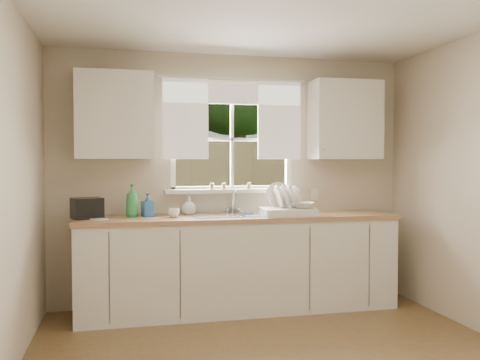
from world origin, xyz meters
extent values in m
cube|color=beige|center=(0.00, 2.00, 0.57)|extent=(3.60, 0.02, 1.15)
cube|color=beige|center=(0.00, 2.00, 2.33)|extent=(3.60, 0.02, 0.35)
cube|color=beige|center=(-1.20, 2.00, 1.65)|extent=(1.20, 0.02, 1.00)
cube|color=beige|center=(1.20, 2.00, 1.65)|extent=(1.20, 0.02, 1.00)
cube|color=white|center=(0.00, 2.02, 1.15)|extent=(1.30, 0.06, 0.05)
cube|color=white|center=(0.00, 2.02, 2.15)|extent=(1.30, 0.06, 0.05)
cube|color=white|center=(-0.60, 2.02, 1.65)|extent=(0.05, 0.06, 1.05)
cube|color=white|center=(0.60, 2.02, 1.65)|extent=(0.05, 0.06, 1.05)
cube|color=white|center=(0.00, 2.02, 1.65)|extent=(0.03, 0.04, 1.00)
cube|color=white|center=(0.00, 2.02, 1.65)|extent=(1.20, 0.04, 0.03)
cube|color=white|center=(0.00, 1.96, 1.13)|extent=(1.38, 0.14, 0.04)
cylinder|color=white|center=(0.00, 1.94, 2.25)|extent=(1.50, 0.02, 0.02)
cube|color=white|center=(-0.48, 1.95, 1.85)|extent=(0.45, 0.02, 0.80)
cube|color=white|center=(0.48, 1.95, 1.85)|extent=(0.45, 0.02, 0.80)
cube|color=white|center=(0.00, 1.95, 2.10)|extent=(1.40, 0.02, 0.20)
cube|color=silver|center=(0.00, 1.68, 0.43)|extent=(3.00, 0.62, 0.87)
cube|color=#A97D54|center=(0.00, 1.68, 0.89)|extent=(3.04, 0.65, 0.04)
cube|color=silver|center=(-1.15, 1.82, 1.85)|extent=(0.70, 0.33, 0.80)
cube|color=silver|center=(1.15, 1.82, 1.85)|extent=(0.70, 0.33, 0.80)
cube|color=beige|center=(0.88, 1.99, 1.08)|extent=(0.08, 0.01, 0.12)
cylinder|color=brown|center=(-0.22, 1.94, 1.18)|extent=(0.04, 0.04, 0.06)
cylinder|color=brown|center=(-0.10, 1.94, 1.18)|extent=(0.04, 0.04, 0.06)
cylinder|color=brown|center=(0.16, 1.94, 1.18)|extent=(0.04, 0.04, 0.06)
cube|color=#335421|center=(0.00, 7.00, -0.02)|extent=(20.00, 10.00, 0.02)
cube|color=#9A8155|center=(0.00, 5.00, 0.90)|extent=(8.00, 0.10, 1.80)
cube|color=maroon|center=(-1.20, 8.50, 1.10)|extent=(3.00, 3.00, 2.20)
cube|color=black|center=(-1.20, 8.50, 2.35)|extent=(3.20, 3.20, 0.30)
cylinder|color=#423021|center=(1.40, 8.00, 1.60)|extent=(0.36, 0.36, 3.20)
sphere|color=#214716|center=(1.40, 8.00, 4.00)|extent=(4.00, 4.00, 4.00)
sphere|color=#214716|center=(0.30, 9.50, 4.50)|extent=(3.20, 3.20, 3.20)
cube|color=#B7B7BC|center=(0.00, 1.71, 0.83)|extent=(0.84, 0.46, 0.18)
cube|color=#B7B7BC|center=(0.00, 1.71, 0.92)|extent=(0.88, 0.50, 0.01)
cube|color=#B7B7BC|center=(0.00, 1.71, 0.89)|extent=(0.02, 0.41, 0.14)
cylinder|color=silver|center=(0.00, 1.96, 1.02)|extent=(0.03, 0.03, 0.22)
cylinder|color=silver|center=(0.00, 1.88, 1.13)|extent=(0.02, 0.18, 0.02)
sphere|color=silver|center=(-0.06, 1.96, 0.94)|extent=(0.05, 0.05, 0.05)
sphere|color=silver|center=(0.06, 1.96, 0.94)|extent=(0.05, 0.05, 0.05)
cube|color=silver|center=(0.46, 1.62, 0.94)|extent=(0.51, 0.39, 0.07)
cylinder|color=white|center=(0.41, 1.74, 1.10)|extent=(0.26, 0.08, 0.25)
cylinder|color=white|center=(0.37, 1.62, 1.09)|extent=(0.07, 0.22, 0.22)
cylinder|color=white|center=(0.43, 1.62, 1.09)|extent=(0.07, 0.22, 0.22)
cylinder|color=white|center=(0.49, 1.62, 1.09)|extent=(0.07, 0.22, 0.22)
cylinder|color=white|center=(0.55, 1.62, 1.09)|extent=(0.07, 0.22, 0.22)
imported|color=silver|center=(0.60, 1.57, 1.01)|extent=(0.28, 0.28, 0.06)
imported|color=green|center=(-1.00, 1.77, 1.06)|extent=(0.14, 0.14, 0.30)
imported|color=#2D60A9|center=(-0.86, 1.78, 1.02)|extent=(0.12, 0.13, 0.22)
imported|color=beige|center=(-0.46, 1.85, 1.00)|extent=(0.14, 0.14, 0.18)
cylinder|color=silver|center=(-1.29, 1.62, 0.92)|extent=(0.17, 0.17, 0.01)
imported|color=white|center=(-0.63, 1.65, 0.95)|extent=(0.14, 0.14, 0.08)
cube|color=black|center=(-1.40, 1.72, 1.00)|extent=(0.31, 0.29, 0.19)
camera|label=1|loc=(-1.07, -3.03, 1.42)|focal=38.00mm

